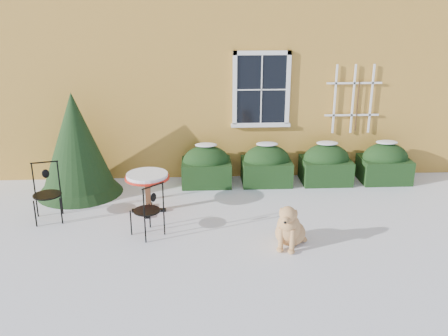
{
  "coord_description": "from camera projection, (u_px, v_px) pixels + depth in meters",
  "views": [
    {
      "loc": [
        -0.45,
        -7.57,
        3.9
      ],
      "look_at": [
        0.0,
        1.0,
        0.9
      ],
      "focal_mm": 40.0,
      "sensor_mm": 36.0,
      "label": 1
    }
  ],
  "objects": [
    {
      "name": "evergreen_shrub",
      "position": [
        77.0,
        154.0,
        10.08
      ],
      "size": [
        1.74,
        1.74,
        2.1
      ],
      "rotation": [
        0.0,
        0.0,
        -0.06
      ],
      "color": "black",
      "rests_on": "ground"
    },
    {
      "name": "bistro_table",
      "position": [
        147.0,
        180.0,
        9.24
      ],
      "size": [
        0.83,
        0.83,
        0.77
      ],
      "rotation": [
        0.0,
        0.0,
        -0.09
      ],
      "color": "black",
      "rests_on": "ground"
    },
    {
      "name": "dog",
      "position": [
        289.0,
        228.0,
        8.06
      ],
      "size": [
        0.66,
        0.85,
        0.79
      ],
      "rotation": [
        0.0,
        0.0,
        -0.37
      ],
      "color": "tan",
      "rests_on": "ground"
    },
    {
      "name": "house",
      "position": [
        213.0,
        20.0,
        13.99
      ],
      "size": [
        12.4,
        8.4,
        6.4
      ],
      "color": "gold",
      "rests_on": "ground"
    },
    {
      "name": "patio_chair_far",
      "position": [
        47.0,
        192.0,
        8.98
      ],
      "size": [
        0.56,
        0.56,
        1.05
      ],
      "rotation": [
        0.0,
        0.0,
        0.23
      ],
      "color": "black",
      "rests_on": "ground"
    },
    {
      "name": "ground",
      "position": [
        227.0,
        237.0,
        8.45
      ],
      "size": [
        80.0,
        80.0,
        0.0
      ],
      "primitive_type": "plane",
      "color": "white",
      "rests_on": "ground"
    },
    {
      "name": "patio_chair_near",
      "position": [
        148.0,
        210.0,
        8.36
      ],
      "size": [
        0.6,
        0.6,
        0.96
      ],
      "rotation": [
        0.0,
        0.0,
        3.89
      ],
      "color": "black",
      "rests_on": "ground"
    },
    {
      "name": "hedge_row",
      "position": [
        296.0,
        165.0,
        10.8
      ],
      "size": [
        4.95,
        0.8,
        0.91
      ],
      "color": "black",
      "rests_on": "ground"
    }
  ]
}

